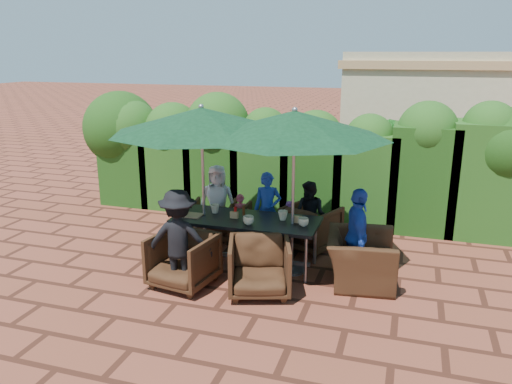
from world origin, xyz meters
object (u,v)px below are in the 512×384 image
(umbrella_left, at_px, (202,121))
(chair_end_right, at_px, (361,251))
(chair_near_right, at_px, (259,264))
(dining_table, at_px, (246,223))
(chair_far_left, at_px, (214,218))
(chair_near_left, at_px, (183,258))
(chair_far_right, at_px, (311,225))
(umbrella_right, at_px, (294,125))
(chair_far_mid, at_px, (264,223))

(umbrella_left, xyz_separation_m, chair_end_right, (2.43, -0.07, -1.74))
(umbrella_left, relative_size, chair_near_right, 3.26)
(dining_table, distance_m, chair_end_right, 1.77)
(chair_far_left, height_order, chair_near_right, chair_near_right)
(chair_near_left, distance_m, chair_end_right, 2.52)
(chair_far_right, relative_size, chair_end_right, 0.76)
(dining_table, xyz_separation_m, chair_near_right, (0.47, -0.85, -0.25))
(dining_table, bearing_deg, umbrella_right, -0.77)
(chair_far_right, xyz_separation_m, chair_near_left, (-1.44, -1.92, 0.01))
(chair_far_mid, relative_size, chair_end_right, 0.69)
(umbrella_left, relative_size, chair_far_right, 3.36)
(umbrella_right, xyz_separation_m, chair_end_right, (1.02, -0.08, -1.74))
(dining_table, height_order, umbrella_right, umbrella_right)
(umbrella_right, distance_m, chair_near_right, 2.00)
(umbrella_left, distance_m, chair_far_left, 2.07)
(chair_near_left, relative_size, chair_near_right, 0.99)
(umbrella_left, height_order, chair_far_mid, umbrella_left)
(chair_near_left, bearing_deg, chair_far_mid, 80.22)
(umbrella_left, relative_size, chair_far_left, 3.67)
(dining_table, bearing_deg, chair_far_left, 134.81)
(chair_end_right, bearing_deg, chair_far_right, 34.12)
(umbrella_left, relative_size, chair_near_left, 3.30)
(chair_far_left, bearing_deg, chair_end_right, 149.03)
(chair_far_left, bearing_deg, chair_far_mid, 168.62)
(chair_far_mid, bearing_deg, umbrella_right, 126.74)
(umbrella_right, height_order, chair_far_right, umbrella_right)
(umbrella_left, bearing_deg, chair_far_mid, 52.54)
(dining_table, height_order, chair_far_right, chair_far_right)
(umbrella_right, relative_size, chair_far_mid, 3.65)
(umbrella_left, height_order, chair_near_right, umbrella_left)
(chair_far_mid, height_order, chair_near_left, chair_near_left)
(dining_table, relative_size, chair_near_right, 2.63)
(umbrella_right, xyz_separation_m, chair_near_left, (-1.34, -0.94, -1.80))
(chair_near_right, height_order, chair_end_right, chair_end_right)
(dining_table, relative_size, chair_far_mid, 2.97)
(umbrella_right, relative_size, chair_near_left, 3.28)
(chair_end_right, bearing_deg, umbrella_left, 81.05)
(dining_table, distance_m, umbrella_right, 1.70)
(dining_table, xyz_separation_m, chair_end_right, (1.75, -0.09, -0.20))
(chair_far_left, height_order, chair_near_left, chair_near_left)
(umbrella_right, xyz_separation_m, chair_far_mid, (-0.71, 0.91, -1.84))
(umbrella_left, height_order, chair_near_left, umbrella_left)
(chair_near_right, bearing_deg, umbrella_right, 55.15)
(chair_far_left, bearing_deg, umbrella_left, 93.49)
(umbrella_left, relative_size, umbrella_right, 1.01)
(umbrella_left, bearing_deg, chair_end_right, -1.70)
(chair_far_left, bearing_deg, dining_table, 124.47)
(dining_table, height_order, chair_far_mid, dining_table)
(chair_near_left, bearing_deg, chair_near_right, 14.34)
(chair_far_right, bearing_deg, umbrella_left, 56.70)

